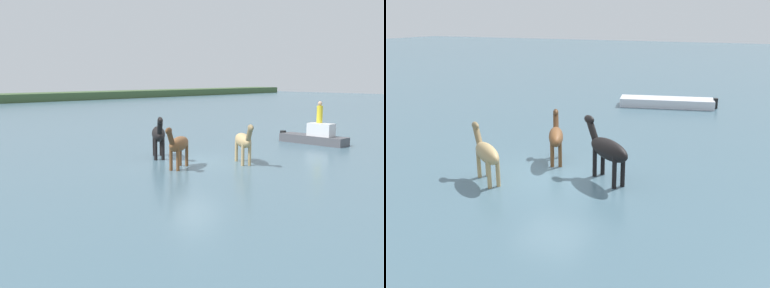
# 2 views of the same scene
# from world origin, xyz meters

# --- Properties ---
(ground_plane) EXTENTS (167.49, 167.49, 0.00)m
(ground_plane) POSITION_xyz_m (0.00, 0.00, 0.00)
(ground_plane) COLOR #476675
(horse_chestnut_trailing) EXTENTS (1.64, 2.10, 1.80)m
(horse_chestnut_trailing) POSITION_xyz_m (1.42, -1.67, 0.99)
(horse_chestnut_trailing) COLOR tan
(horse_chestnut_trailing) RESTS_ON ground_plane
(horse_mid_herd) EXTENTS (1.84, 2.31, 2.00)m
(horse_mid_herd) POSITION_xyz_m (-0.30, 1.92, 1.10)
(horse_mid_herd) COLOR black
(horse_mid_herd) RESTS_ON ground_plane
(horse_dun_straggler) EXTENTS (2.21, 1.39, 1.80)m
(horse_dun_straggler) POSITION_xyz_m (-1.30, -0.51, 0.99)
(horse_dun_straggler) COLOR brown
(horse_dun_straggler) RESTS_ON ground_plane
(boat_dinghy_port) EXTENTS (1.13, 4.04, 1.31)m
(boat_dinghy_port) POSITION_xyz_m (8.93, -0.57, 0.30)
(boat_dinghy_port) COLOR #4C4C51
(boat_dinghy_port) RESTS_ON ground_plane
(person_helmsman_aft) EXTENTS (0.32, 0.32, 1.19)m
(person_helmsman_aft) POSITION_xyz_m (9.15, -0.70, 1.71)
(person_helmsman_aft) COLOR yellow
(person_helmsman_aft) RESTS_ON boat_dinghy_port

